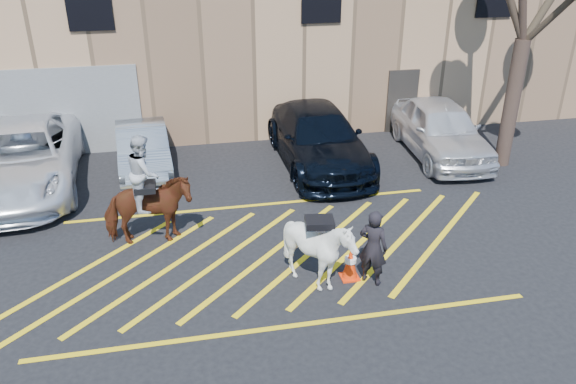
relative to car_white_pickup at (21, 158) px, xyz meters
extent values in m
plane|color=black|center=(6.09, -4.63, -0.89)|extent=(90.00, 90.00, 0.00)
imported|color=white|center=(0.00, 0.00, 0.00)|extent=(3.37, 6.56, 1.77)
imported|color=#9AA0A8|center=(3.25, 0.55, -0.20)|extent=(1.78, 4.27, 1.37)
imported|color=black|center=(8.49, 0.06, -0.04)|extent=(2.48, 5.88, 1.70)
imported|color=silver|center=(12.46, -0.02, -0.02)|extent=(2.41, 5.22, 1.73)
imported|color=black|center=(8.02, -6.35, -0.06)|extent=(0.72, 0.69, 1.66)
cube|color=tan|center=(6.09, 7.37, 2.61)|extent=(32.00, 10.00, 7.00)
cube|color=black|center=(2.09, 2.33, 3.71)|extent=(1.30, 0.08, 1.50)
cube|color=#38332D|center=(12.09, 2.33, 0.21)|extent=(1.10, 0.08, 2.20)
cube|color=yellow|center=(1.89, -4.93, -0.88)|extent=(4.20, 4.20, 0.01)
cube|color=yellow|center=(2.94, -4.93, -0.88)|extent=(4.20, 4.20, 0.01)
cube|color=yellow|center=(3.99, -4.93, -0.88)|extent=(4.20, 4.20, 0.01)
cube|color=yellow|center=(5.04, -4.93, -0.88)|extent=(4.20, 4.20, 0.01)
cube|color=yellow|center=(6.09, -4.93, -0.88)|extent=(4.20, 4.20, 0.01)
cube|color=yellow|center=(7.14, -4.93, -0.88)|extent=(4.20, 4.20, 0.01)
cube|color=yellow|center=(8.19, -4.93, -0.88)|extent=(4.20, 4.20, 0.01)
cube|color=yellow|center=(9.24, -4.93, -0.88)|extent=(4.20, 4.20, 0.01)
cube|color=yellow|center=(10.29, -4.93, -0.88)|extent=(4.20, 4.20, 0.01)
cube|color=yellow|center=(6.09, -2.43, -0.88)|extent=(9.50, 0.12, 0.01)
cube|color=yellow|center=(6.09, -7.43, -0.88)|extent=(9.50, 0.12, 0.01)
imported|color=maroon|center=(3.51, -3.84, -0.03)|extent=(2.02, 0.92, 1.70)
imported|color=#B0B4BC|center=(3.51, -3.84, 0.91)|extent=(0.66, 0.84, 1.73)
cube|color=black|center=(3.51, -3.84, 0.56)|extent=(0.46, 0.56, 0.14)
imported|color=white|center=(6.91, -6.27, -0.05)|extent=(1.55, 1.69, 1.67)
cube|color=black|center=(6.91, -6.27, 0.60)|extent=(0.62, 0.53, 0.14)
cube|color=#FF330A|center=(7.63, -6.13, -0.87)|extent=(0.38, 0.38, 0.03)
cone|color=#FE350A|center=(7.63, -6.13, -0.51)|extent=(0.32, 0.32, 0.70)
cylinder|color=white|center=(7.63, -6.13, -0.45)|extent=(0.25, 0.25, 0.10)
cylinder|color=#433028|center=(14.07, -1.13, 1.01)|extent=(0.44, 0.44, 3.80)
cylinder|color=#413427|center=(13.46, -1.13, 3.96)|extent=(1.40, 0.20, 2.39)
cylinder|color=#403727|center=(14.41, -1.86, 3.71)|extent=(0.78, 1.62, 1.96)
camera|label=1|loc=(4.40, -15.55, 5.92)|focal=35.00mm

